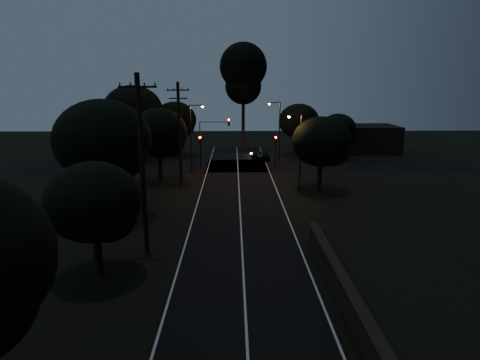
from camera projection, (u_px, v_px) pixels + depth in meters
name	position (u px, v px, depth m)	size (l,w,h in m)	color
road_surface	(239.00, 187.00, 41.01)	(60.00, 70.00, 0.03)	black
utility_pole_mid	(142.00, 163.00, 23.90)	(2.20, 0.30, 11.00)	black
utility_pole_far	(179.00, 133.00, 40.48)	(2.20, 0.30, 10.50)	black
tree_left_b	(96.00, 204.00, 21.24)	(5.06, 5.06, 6.43)	black
tree_left_c	(106.00, 143.00, 30.43)	(7.34, 7.34, 9.28)	black
tree_left_d	(160.00, 134.00, 42.36)	(6.19, 6.19, 7.85)	black
tree_far_nw	(176.00, 121.00, 57.90)	(6.15, 6.15, 7.79)	black
tree_far_w	(135.00, 112.00, 53.54)	(7.94, 7.94, 10.12)	black
tree_far_ne	(300.00, 122.00, 58.23)	(5.91, 5.91, 7.47)	black
tree_far_e	(339.00, 130.00, 55.60)	(4.94, 4.94, 6.27)	black
tree_right_a	(324.00, 143.00, 38.82)	(5.73, 5.73, 7.29)	black
tall_pine	(243.00, 73.00, 61.42)	(7.23, 7.23, 16.43)	black
building_left	(105.00, 139.00, 60.47)	(10.00, 8.00, 4.40)	black
building_right	(366.00, 138.00, 62.10)	(9.00, 7.00, 4.00)	black
signal_left	(200.00, 146.00, 48.89)	(0.28, 0.35, 4.10)	black
signal_right	(275.00, 146.00, 49.03)	(0.28, 0.35, 4.10)	black
signal_mast	(214.00, 134.00, 48.56)	(3.70, 0.35, 6.25)	black
streetlight_a	(192.00, 134.00, 46.52)	(1.66, 0.26, 8.00)	black
streetlight_b	(278.00, 128.00, 52.51)	(1.66, 0.26, 8.00)	black
streetlight_c	(299.00, 147.00, 38.99)	(1.46, 0.26, 7.50)	black
car	(261.00, 155.00, 55.37)	(1.51, 3.76, 1.28)	black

